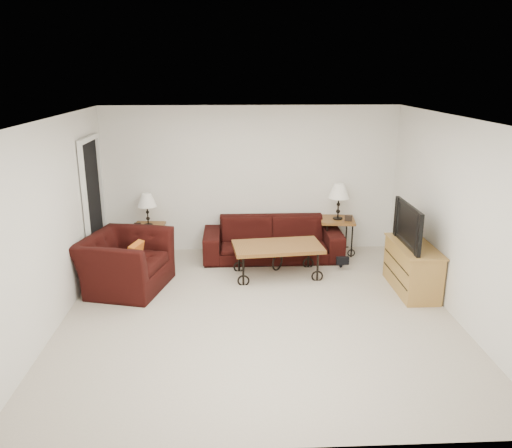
{
  "coord_description": "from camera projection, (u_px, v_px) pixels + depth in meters",
  "views": [
    {
      "loc": [
        -0.32,
        -5.97,
        3.02
      ],
      "look_at": [
        0.0,
        0.7,
        1.0
      ],
      "focal_mm": 35.31,
      "sensor_mm": 36.0,
      "label": 1
    }
  ],
  "objects": [
    {
      "name": "doorway",
      "position": [
        94.0,
        207.0,
        7.77
      ],
      "size": [
        0.08,
        0.94,
        2.04
      ],
      "primitive_type": "cube",
      "color": "black",
      "rests_on": "ground"
    },
    {
      "name": "backpack",
      "position": [
        341.0,
        256.0,
        8.04
      ],
      "size": [
        0.3,
        0.23,
        0.39
      ],
      "primitive_type": "ellipsoid",
      "rotation": [
        0.0,
        0.0,
        0.0
      ],
      "color": "black",
      "rests_on": "ground"
    },
    {
      "name": "ground",
      "position": [
        259.0,
        312.0,
        6.6
      ],
      "size": [
        5.0,
        5.0,
        0.0
      ],
      "primitive_type": "plane",
      "color": "beige",
      "rests_on": "ground"
    },
    {
      "name": "ceiling",
      "position": [
        259.0,
        119.0,
        5.87
      ],
      "size": [
        5.0,
        5.0,
        0.0
      ],
      "primitive_type": "plane",
      "color": "white",
      "rests_on": "wall_back"
    },
    {
      "name": "throw_pillow",
      "position": [
        135.0,
        255.0,
        7.16
      ],
      "size": [
        0.18,
        0.37,
        0.36
      ],
      "primitive_type": "cube",
      "rotation": [
        0.0,
        0.0,
        1.32
      ],
      "color": "#CB5E1A",
      "rests_on": "armchair"
    },
    {
      "name": "side_table_left",
      "position": [
        149.0,
        241.0,
        8.54
      ],
      "size": [
        0.54,
        0.54,
        0.55
      ],
      "primitive_type": "cube",
      "rotation": [
        0.0,
        0.0,
        -0.07
      ],
      "color": "brown",
      "rests_on": "ground"
    },
    {
      "name": "wall_front",
      "position": [
        276.0,
        314.0,
        3.84
      ],
      "size": [
        5.0,
        0.02,
        2.5
      ],
      "primitive_type": "cube",
      "color": "white",
      "rests_on": "ground"
    },
    {
      "name": "lamp_left",
      "position": [
        147.0,
        210.0,
        8.38
      ],
      "size": [
        0.33,
        0.33,
        0.55
      ],
      "primitive_type": null,
      "rotation": [
        0.0,
        0.0,
        -0.07
      ],
      "color": "black",
      "rests_on": "side_table_left"
    },
    {
      "name": "television",
      "position": [
        415.0,
        225.0,
        6.99
      ],
      "size": [
        0.13,
        1.02,
        0.59
      ],
      "primitive_type": "imported",
      "rotation": [
        0.0,
        0.0,
        -1.57
      ],
      "color": "black",
      "rests_on": "tv_stand"
    },
    {
      "name": "photo_frame_right",
      "position": [
        348.0,
        218.0,
        8.44
      ],
      "size": [
        0.12,
        0.05,
        0.1
      ],
      "primitive_type": "cube",
      "rotation": [
        0.0,
        0.0,
        -0.32
      ],
      "color": "black",
      "rests_on": "side_table_right"
    },
    {
      "name": "lamp_right",
      "position": [
        338.0,
        201.0,
        8.5
      ],
      "size": [
        0.39,
        0.39,
        0.62
      ],
      "primitive_type": null,
      "rotation": [
        0.0,
        0.0,
        -0.11
      ],
      "color": "black",
      "rests_on": "side_table_right"
    },
    {
      "name": "wall_back",
      "position": [
        251.0,
        180.0,
        8.62
      ],
      "size": [
        5.0,
        0.02,
        2.5
      ],
      "primitive_type": "cube",
      "color": "white",
      "rests_on": "ground"
    },
    {
      "name": "armchair",
      "position": [
        125.0,
        262.0,
        7.24
      ],
      "size": [
        1.34,
        1.45,
        0.79
      ],
      "primitive_type": "imported",
      "rotation": [
        0.0,
        0.0,
        1.32
      ],
      "color": "black",
      "rests_on": "ground"
    },
    {
      "name": "wall_left",
      "position": [
        54.0,
        224.0,
        6.12
      ],
      "size": [
        0.02,
        5.0,
        2.5
      ],
      "primitive_type": "cube",
      "color": "white",
      "rests_on": "ground"
    },
    {
      "name": "photo_frame_left",
      "position": [
        138.0,
        225.0,
        8.3
      ],
      "size": [
        0.11,
        0.03,
        0.09
      ],
      "primitive_type": "cube",
      "rotation": [
        0.0,
        0.0,
        0.1
      ],
      "color": "black",
      "rests_on": "side_table_left"
    },
    {
      "name": "wall_right",
      "position": [
        456.0,
        218.0,
        6.35
      ],
      "size": [
        0.02,
        5.0,
        2.5
      ],
      "primitive_type": "cube",
      "color": "white",
      "rests_on": "ground"
    },
    {
      "name": "coffee_table",
      "position": [
        277.0,
        260.0,
        7.71
      ],
      "size": [
        1.4,
        0.86,
        0.5
      ],
      "primitive_type": "cube",
      "rotation": [
        0.0,
        0.0,
        0.1
      ],
      "color": "brown",
      "rests_on": "ground"
    },
    {
      "name": "side_table_right",
      "position": [
        337.0,
        236.0,
        8.68
      ],
      "size": [
        0.63,
        0.63,
        0.62
      ],
      "primitive_type": "cube",
      "rotation": [
        0.0,
        0.0,
        -0.11
      ],
      "color": "brown",
      "rests_on": "ground"
    },
    {
      "name": "tv_stand",
      "position": [
        412.0,
        268.0,
        7.18
      ],
      "size": [
        0.48,
        1.14,
        0.69
      ],
      "primitive_type": "cube",
      "color": "#A06F3B",
      "rests_on": "ground"
    },
    {
      "name": "sofa",
      "position": [
        272.0,
        239.0,
        8.45
      ],
      "size": [
        2.3,
        0.9,
        0.67
      ],
      "primitive_type": "imported",
      "color": "black",
      "rests_on": "ground"
    }
  ]
}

